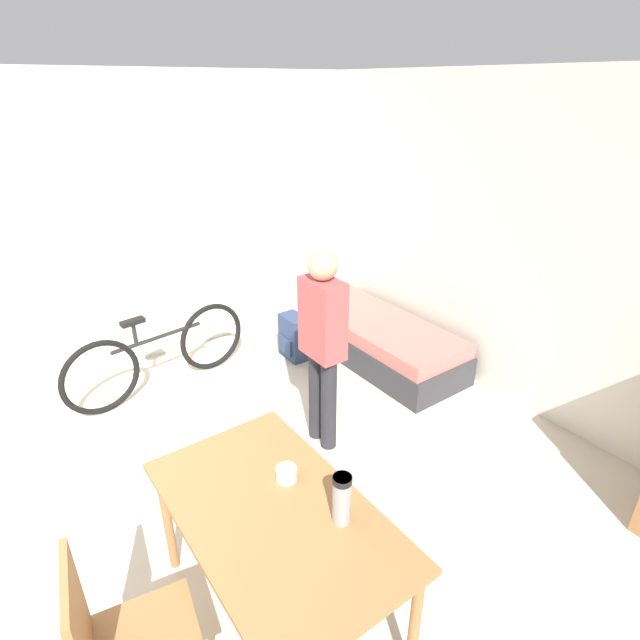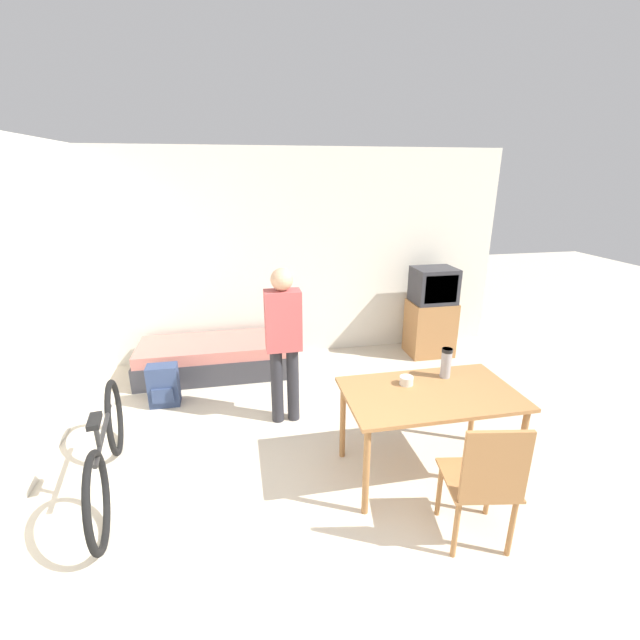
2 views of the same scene
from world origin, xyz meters
name	(u,v)px [view 1 (image 1 of 2)]	position (x,y,z in m)	size (l,w,h in m)	color
ground_plane	(47,610)	(0.00, 0.00, 0.00)	(20.00, 20.00, 0.00)	beige
wall_back	(512,247)	(0.00, 3.78, 1.35)	(5.79, 0.06, 2.70)	silver
wall_left	(180,221)	(-2.42, 1.88, 1.35)	(0.06, 4.75, 2.70)	silver
daybed	(378,340)	(-1.01, 3.29, 0.21)	(1.86, 0.77, 0.42)	#333338
dining_table	(275,523)	(0.76, 1.01, 0.67)	(1.36, 0.80, 0.76)	#9E6B3D
bicycle	(160,355)	(-1.76, 1.30, 0.35)	(0.28, 1.75, 0.76)	black
person_standing	(323,339)	(-0.28, 2.05, 0.91)	(0.34, 0.21, 1.58)	#28282D
thermos_flask	(342,497)	(0.99, 1.23, 0.90)	(0.09, 0.09, 0.26)	#99999E
mate_bowl	(286,474)	(0.62, 1.17, 0.79)	(0.11, 0.11, 0.07)	beige
backpack	(294,337)	(-1.53, 2.60, 0.23)	(0.31, 0.22, 0.46)	navy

